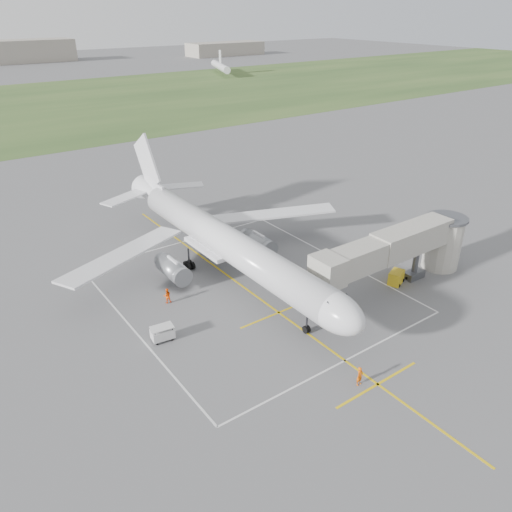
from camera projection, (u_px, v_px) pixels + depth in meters
ground at (228, 276)px, 60.94m from camera, size 700.00×700.00×0.00m
grass_strip at (1, 111)px, 155.06m from camera, size 700.00×120.00×0.02m
apron_markings at (256, 296)px, 56.72m from camera, size 28.20×60.00×0.01m
airliner at (224, 241)px, 59.50m from camera, size 38.93×46.75×13.52m
jet_bridge at (406, 247)px, 57.23m from camera, size 23.40×5.00×7.20m
gpu_unit at (396, 278)px, 59.01m from camera, size 2.46×2.09×1.57m
baggage_cart at (163, 333)px, 49.00m from camera, size 2.35×1.59×1.53m
ramp_worker_nose at (360, 376)px, 43.15m from camera, size 0.70×0.49×1.82m
ramp_worker_wing at (167, 296)px, 55.13m from camera, size 1.01×0.88×1.76m
distant_aircraft at (38, 80)px, 193.81m from camera, size 175.38×35.11×8.85m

